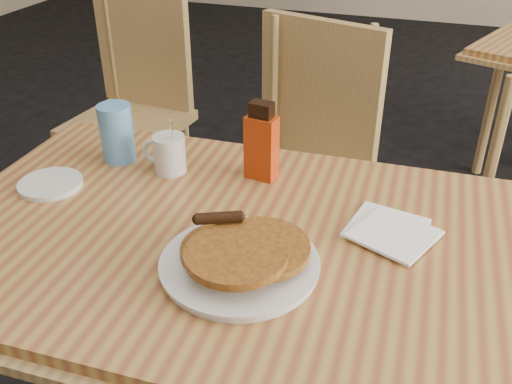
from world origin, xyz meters
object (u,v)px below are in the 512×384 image
coffee_mug (169,153)px  blue_tumbler (117,133)px  main_table (221,248)px  syrup_bottle (261,144)px  pancake_plate (240,258)px  chair_wall_extra (136,92)px  chair_main_far (310,147)px

coffee_mug → blue_tumbler: same height
main_table → coffee_mug: bearing=137.3°
syrup_bottle → coffee_mug: bearing=-161.1°
coffee_mug → syrup_bottle: 0.22m
pancake_plate → main_table: bearing=128.3°
chair_wall_extra → coffee_mug: (0.61, -0.88, 0.24)m
main_table → chair_wall_extra: chair_wall_extra is taller
syrup_bottle → main_table: bearing=-84.2°
coffee_mug → syrup_bottle: (0.21, 0.04, 0.04)m
main_table → blue_tumbler: 0.42m
pancake_plate → coffee_mug: coffee_mug is taller
coffee_mug → blue_tumbler: (-0.14, 0.01, 0.02)m
main_table → coffee_mug: (-0.21, 0.19, 0.09)m
main_table → blue_tumbler: (-0.35, 0.20, 0.11)m
main_table → syrup_bottle: (0.01, 0.23, 0.13)m
chair_wall_extra → syrup_bottle: bearing=-40.1°
pancake_plate → coffee_mug: 0.41m
main_table → pancake_plate: (0.08, -0.10, 0.07)m
chair_wall_extra → pancake_plate: chair_wall_extra is taller
blue_tumbler → syrup_bottle: bearing=4.8°
blue_tumbler → chair_main_far: bearing=58.8°
syrup_bottle → blue_tumbler: (-0.36, -0.03, -0.01)m
syrup_bottle → blue_tumbler: syrup_bottle is taller
main_table → chair_wall_extra: bearing=127.4°
chair_main_far → syrup_bottle: chair_main_far is taller
chair_main_far → blue_tumbler: (-0.34, -0.56, 0.25)m
coffee_mug → chair_wall_extra: bearing=129.6°
pancake_plate → syrup_bottle: (-0.07, 0.34, 0.06)m
chair_main_far → syrup_bottle: 0.60m
main_table → blue_tumbler: size_ratio=8.73×
pancake_plate → syrup_bottle: syrup_bottle is taller
chair_main_far → syrup_bottle: bearing=-71.6°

